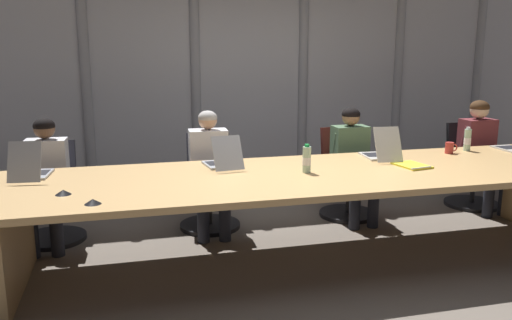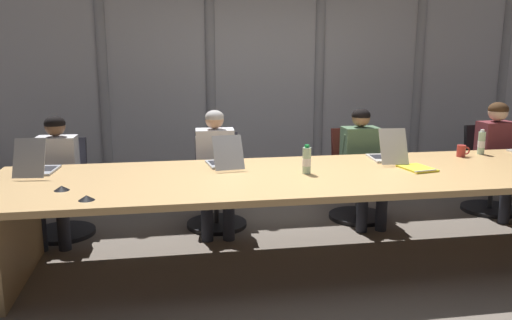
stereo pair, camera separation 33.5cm
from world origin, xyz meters
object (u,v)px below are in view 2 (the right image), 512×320
office_chair_left_mid (216,192)px  office_chair_right_mid (489,179)px  person_left_mid (216,165)px  water_bottle_primary (481,143)px  coffee_mug_near (462,151)px  laptop_center (387,154)px  office_chair_center (357,185)px  conference_mic_left_side (86,198)px  laptop_left_end (37,166)px  person_left_end (56,172)px  office_chair_left_end (62,199)px  spiral_notepad (417,168)px  person_center (363,160)px  water_bottle_secondary (307,161)px  laptop_left_mid (224,160)px  person_right_mid (499,152)px  conference_mic_middle (62,188)px

office_chair_left_mid → office_chair_right_mid: bearing=97.5°
person_left_mid → water_bottle_primary: (2.52, -0.40, 0.21)m
coffee_mug_near → laptop_center: bearing=-175.2°
office_chair_center → person_left_mid: 1.53m
office_chair_center → conference_mic_left_side: size_ratio=8.44×
laptop_left_end → person_left_end: person_left_end is taller
laptop_left_end → office_chair_left_end: bearing=3.3°
office_chair_left_mid → person_left_end: size_ratio=0.80×
laptop_left_end → conference_mic_left_side: bearing=-143.8°
spiral_notepad → coffee_mug_near: bearing=22.5°
person_left_mid → person_center: 1.48m
laptop_left_end → water_bottle_secondary: size_ratio=2.08×
office_chair_left_mid → spiral_notepad: (1.60, -1.06, 0.42)m
conference_mic_left_side → spiral_notepad: bearing=10.5°
office_chair_right_mid → person_center: (-1.54, -0.16, 0.31)m
laptop_left_mid → spiral_notepad: (1.59, -0.37, -0.05)m
person_left_mid → person_right_mid: 3.00m
laptop_center → conference_mic_left_side: size_ratio=4.61×
person_right_mid → conference_mic_middle: (-4.20, -1.10, 0.09)m
water_bottle_primary → coffee_mug_near: water_bottle_primary is taller
office_chair_left_mid → coffee_mug_near: size_ratio=7.11×
laptop_left_end → person_center: person_center is taller
person_right_mid → office_chair_center: bearing=-98.1°
office_chair_right_mid → water_bottle_primary: bearing=-42.9°
office_chair_left_end → office_chair_center: (2.96, 0.00, 0.01)m
office_chair_center → person_right_mid: (1.51, -0.15, 0.34)m
person_left_mid → laptop_left_mid: bearing=5.6°
laptop_left_end → person_right_mid: 4.53m
laptop_left_mid → conference_mic_left_side: 1.33m
water_bottle_secondary → person_right_mid: bearing=20.9°
water_bottle_primary → coffee_mug_near: bearing=-162.5°
laptop_left_end → coffee_mug_near: 3.76m
office_chair_right_mid → spiral_notepad: bearing=-53.8°
office_chair_left_mid → conference_mic_left_side: size_ratio=8.34×
coffee_mug_near → person_center: bearing=148.7°
laptop_left_end → water_bottle_primary: size_ratio=2.07×
water_bottle_secondary → laptop_center: bearing=22.5°
office_chair_left_end → person_right_mid: 4.48m
laptop_center → office_chair_left_end: bearing=81.2°
person_left_mid → office_chair_right_mid: bearing=95.7°
office_chair_right_mid → person_right_mid: person_right_mid is taller
laptop_left_mid → coffee_mug_near: 2.24m
office_chair_left_mid → office_chair_center: office_chair_center is taller
office_chair_right_mid → person_left_mid: size_ratio=0.79×
water_bottle_secondary → conference_mic_left_side: size_ratio=2.15×
spiral_notepad → person_right_mid: bearing=22.8°
office_chair_right_mid → conference_mic_middle: (-4.22, -1.26, 0.43)m
laptop_center → coffee_mug_near: (0.77, 0.06, -0.01)m
person_left_mid → person_center: (1.48, -0.00, -0.01)m
office_chair_right_mid → person_right_mid: (-0.02, -0.15, 0.34)m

